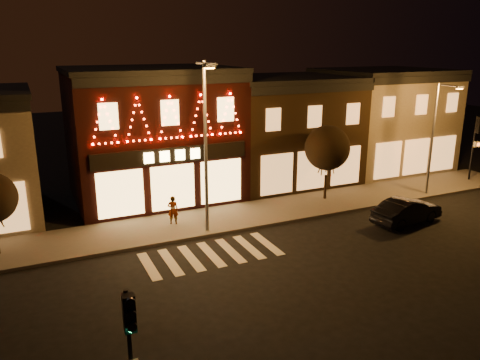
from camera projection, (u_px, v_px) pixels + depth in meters
ground at (247, 293)px, 19.00m from camera, size 120.00×120.00×0.00m
sidewalk_far at (218, 219)px, 26.77m from camera, size 44.00×4.00×0.15m
building_pulp at (153, 134)px, 30.05m from camera, size 10.20×8.34×8.30m
building_right_a at (283, 129)px, 33.99m from camera, size 9.20×8.28×7.50m
building_right_b at (381, 119)px, 37.57m from camera, size 9.20×8.28×7.80m
traffic_signal_near at (130, 339)px, 11.00m from camera, size 0.30×0.42×4.06m
traffic_signal_far at (477, 135)px, 33.43m from camera, size 0.41×0.53×4.63m
streetlamp_mid at (206, 136)px, 23.38m from camera, size 0.76×2.00×8.74m
streetlamp_right at (436, 131)px, 29.93m from camera, size 0.53×1.64×7.15m
tree_right at (327, 148)px, 29.30m from camera, size 2.81×2.81×4.70m
dark_sedan at (407, 211)px, 26.25m from camera, size 4.49×2.10×1.42m
pedestrian at (173, 210)px, 25.71m from camera, size 0.68×0.58×1.59m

